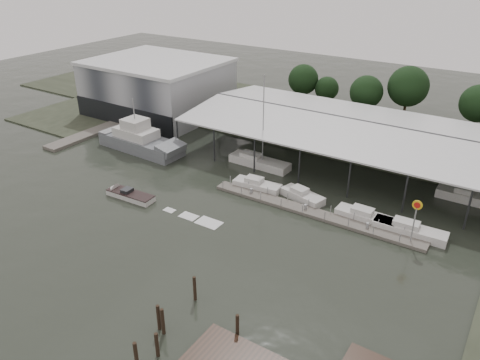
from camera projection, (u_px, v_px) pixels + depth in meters
The scene contains 17 objects.
ground at pixel (168, 215), 58.22m from camera, with size 200.00×200.00×0.00m, color #262C23.
land_strip_far at pixel (312, 120), 89.70m from camera, with size 140.00×30.00×0.30m.
land_strip_west at pixel (118, 102), 100.15m from camera, with size 20.00×40.00×0.30m.
storage_warehouse at pixel (158, 87), 91.95m from camera, with size 24.50×20.50×10.50m.
covered_boat_shed at pixel (380, 129), 68.23m from camera, with size 58.24×24.00×6.96m.
trawler_dock at pixel (91, 133), 83.21m from camera, with size 3.00×18.00×0.50m.
floating_dock at pixel (312, 213), 58.34m from camera, with size 28.00×2.00×1.40m.
shell_fuel_sign at pixel (416, 214), 50.83m from camera, with size 1.10×0.18×5.55m.
grey_trawler at pixel (141, 141), 76.09m from camera, with size 15.72×5.41×8.84m.
white_sailboat at pixel (259, 162), 71.01m from camera, with size 9.71×2.75×14.25m.
speedboat_underway at pixel (127, 194), 62.26m from camera, with size 18.60×3.07×2.00m.
moored_cruiser_0 at pixel (257, 185), 64.19m from camera, with size 6.82×2.72×1.70m.
moored_cruiser_1 at pixel (302, 195), 61.49m from camera, with size 6.38×3.63×1.70m.
moored_cruiser_2 at pixel (365, 217), 56.70m from camera, with size 7.39×2.36×1.70m.
moored_cruiser_3 at pixel (409, 230), 54.05m from camera, with size 8.36×2.49×1.70m.
mooring_pilings at pixel (174, 327), 39.62m from camera, with size 6.39×9.40×3.66m.
horizon_tree_line at pixel (454, 101), 80.15m from camera, with size 64.83×9.93×10.98m.
Camera 1 is at (34.78, -37.19, 29.93)m, focal length 35.00 mm.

